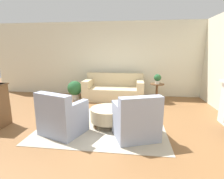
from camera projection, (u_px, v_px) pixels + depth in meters
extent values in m
plane|color=brown|center=(103.00, 125.00, 4.12)|extent=(16.00, 16.00, 0.00)
cube|color=beige|center=(116.00, 59.00, 6.76)|extent=(9.96, 0.12, 2.80)
cube|color=#B2A893|center=(103.00, 125.00, 4.12)|extent=(2.83, 2.25, 0.01)
cube|color=#C6B289|center=(114.00, 93.00, 6.31)|extent=(2.11, 1.00, 0.44)
cube|color=#C6B289|center=(115.00, 79.00, 6.60)|extent=(2.11, 0.20, 0.47)
cube|color=#C6B289|center=(88.00, 83.00, 6.33)|extent=(0.24, 0.96, 0.26)
cube|color=#C6B289|center=(140.00, 85.00, 6.10)|extent=(0.24, 0.96, 0.26)
cube|color=brown|center=(112.00, 102.00, 5.90)|extent=(1.90, 0.05, 0.06)
cube|color=#8E99B2|center=(64.00, 122.00, 3.70)|extent=(1.01, 0.96, 0.44)
cube|color=#8E99B2|center=(53.00, 105.00, 3.38)|extent=(0.83, 0.47, 0.46)
cube|color=#8E99B2|center=(76.00, 109.00, 3.49)|extent=(0.37, 0.69, 0.25)
cube|color=#8E99B2|center=(52.00, 104.00, 3.80)|extent=(0.37, 0.69, 0.25)
cube|color=brown|center=(74.00, 125.00, 4.03)|extent=(0.70, 0.30, 0.06)
cube|color=#8E99B2|center=(135.00, 126.00, 3.51)|extent=(1.01, 0.96, 0.44)
cube|color=#8E99B2|center=(141.00, 109.00, 3.17)|extent=(0.83, 0.47, 0.46)
cube|color=#8E99B2|center=(151.00, 108.00, 3.53)|extent=(0.37, 0.69, 0.25)
cube|color=#8E99B2|center=(119.00, 111.00, 3.39)|extent=(0.37, 0.69, 0.25)
cube|color=brown|center=(130.00, 128.00, 3.87)|extent=(0.70, 0.30, 0.06)
cylinder|color=#C6B289|center=(108.00, 114.00, 4.05)|extent=(0.81, 0.81, 0.29)
cylinder|color=brown|center=(96.00, 126.00, 3.89)|extent=(0.05, 0.05, 0.12)
cylinder|color=brown|center=(117.00, 128.00, 3.83)|extent=(0.05, 0.05, 0.12)
cylinder|color=brown|center=(100.00, 118.00, 4.36)|extent=(0.05, 0.05, 0.12)
cylinder|color=brown|center=(119.00, 119.00, 4.30)|extent=(0.05, 0.05, 0.12)
cylinder|color=brown|center=(157.00, 84.00, 5.92)|extent=(0.47, 0.47, 0.03)
cylinder|color=brown|center=(157.00, 93.00, 5.99)|extent=(0.08, 0.08, 0.61)
cylinder|color=brown|center=(156.00, 101.00, 6.05)|extent=(0.26, 0.26, 0.03)
cylinder|color=beige|center=(157.00, 82.00, 5.91)|extent=(0.15, 0.15, 0.10)
sphere|color=#23562D|center=(157.00, 78.00, 5.88)|extent=(0.24, 0.24, 0.24)
cylinder|color=beige|center=(75.00, 97.00, 6.28)|extent=(0.26, 0.26, 0.21)
sphere|color=#23562D|center=(75.00, 88.00, 6.21)|extent=(0.52, 0.52, 0.52)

